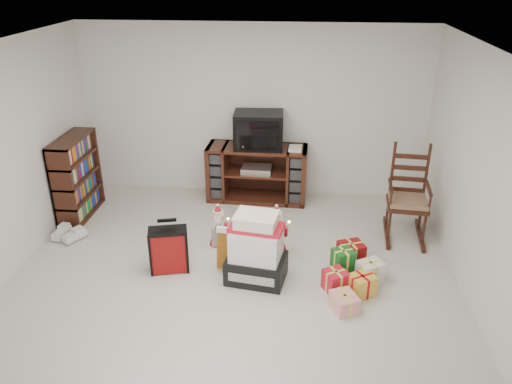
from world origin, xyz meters
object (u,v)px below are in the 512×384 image
Objects in this scene: crt_television at (259,130)px; tv_stand at (257,173)px; sneaker_pair at (68,235)px; mrs_claus_figurine at (219,231)px; gift_cluster at (351,275)px; rocking_chair at (406,204)px; santa_figurine at (276,236)px; red_suitcase at (169,250)px; gift_pile at (256,252)px; bookshelf at (77,179)px; teddy_bear at (273,258)px.

tv_stand is at bearing 176.25° from crt_television.
mrs_claus_figurine is at bearing 16.32° from sneaker_pair.
tv_stand is 1.43× the size of gift_cluster.
tv_stand is at bearing 48.04° from sneaker_pair.
mrs_claus_figurine is 0.57× the size of gift_cluster.
gift_cluster is at bearing 5.47° from sneaker_pair.
santa_figurine is at bearing -153.36° from rocking_chair.
tv_stand is 1.57m from santa_figurine.
red_suitcase is 0.74m from mrs_claus_figurine.
gift_pile is 1.06m from gift_cluster.
mrs_claus_figurine is at bearing 137.71° from gift_pile.
rocking_chair reaches higher than sneaker_pair.
santa_figurine is 1.55× the size of sneaker_pair.
bookshelf is 1.60× the size of crt_television.
bookshelf reaches higher than tv_stand.
gift_pile is 0.32m from teddy_bear.
crt_television is at bearing 53.49° from red_suitcase.
gift_pile is 1.13× the size of crt_television.
tv_stand is 2.35× the size of red_suitcase.
red_suitcase is 1.73× the size of teddy_bear.
bookshelf is 1.96× the size of mrs_claus_figurine.
tv_stand is at bearing 103.66° from santa_figurine.
gift_cluster is at bearing -57.74° from tv_stand.
gift_cluster is (1.04, -0.02, -0.22)m from gift_pile.
rocking_chair is at bearing -21.59° from tv_stand.
bookshelf is at bearing -165.75° from crt_television.
crt_television is (-0.33, 1.88, 0.92)m from teddy_bear.
tv_stand is 1.17× the size of rocking_chair.
tv_stand is 1.83× the size of gift_pile.
tv_stand is 2.52× the size of mrs_claus_figurine.
crt_television is at bearing 161.09° from rocking_chair.
gift_pile is 0.59m from santa_figurine.
gift_pile reaches higher than sneaker_pair.
tv_stand reaches higher than gift_cluster.
teddy_bear is (-1.64, -1.01, -0.27)m from rocking_chair.
gift_cluster is (3.62, -1.36, -0.42)m from bookshelf.
rocking_chair is 2.98× the size of sneaker_pair.
teddy_bear reaches higher than gift_cluster.
red_suitcase is at bearing 177.00° from gift_cluster.
bookshelf is 3.89m from gift_cluster.
bookshelf is 2.89m from santa_figurine.
bookshelf is at bearing 161.42° from gift_pile.
mrs_claus_figurine reaches higher than sneaker_pair.
mrs_claus_figurine reaches higher than gift_cluster.
rocking_chair reaches higher than mrs_claus_figurine.
tv_stand is 3.49× the size of sneaker_pair.
rocking_chair is at bearing -26.44° from crt_television.
gift_pile is at bearing -18.47° from red_suitcase.
santa_figurine is (0.37, -1.52, -0.16)m from tv_stand.
teddy_bear is at bearing 166.34° from gift_cluster.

